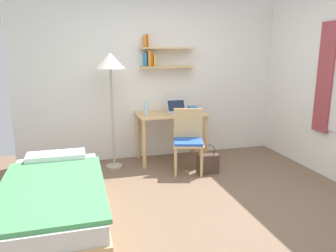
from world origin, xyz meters
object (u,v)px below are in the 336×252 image
Objects in this scene: desk_chair at (188,138)px; water_bottle at (146,108)px; standing_lamp at (110,67)px; laptop at (177,109)px; bed at (54,204)px; handbag at (208,163)px; book_stack at (193,109)px; desk at (171,122)px.

water_bottle reaches higher than desk_chair.
standing_lamp is 5.58× the size of laptop.
handbag is at bearing 24.71° from bed.
water_bottle is 0.81m from book_stack.
standing_lamp is at bearing 156.58° from desk_chair.
laptop is at bearing 9.55° from desk.
water_bottle reaches higher than book_stack.
desk_chair is (1.77, 1.11, 0.25)m from bed.
laptop reaches higher than handbag.
bed is at bearing -116.04° from standing_lamp.
handbag is (0.34, -0.70, -0.47)m from desk.
standing_lamp reaches higher than handbag.
bed is 2.48m from laptop.
bed is 2.11m from water_bottle.
bed is at bearing -137.12° from laptop.
desk is at bearing 8.41° from water_bottle.
standing_lamp is 0.80m from water_bottle.
laptop reaches higher than desk.
standing_lamp is at bearing -174.21° from book_stack.
desk_chair is at bearing -78.61° from desk.
handbag is at bearing -26.39° from standing_lamp.
desk_chair is at bearing 142.69° from handbag.
laptop is (1.77, 1.64, 0.58)m from bed.
book_stack is (0.29, 0.57, 0.31)m from desk_chair.
desk_chair is (0.10, -0.51, -0.13)m from desk.
standing_lamp is 6.81× the size of book_stack.
desk_chair reaches higher than handbag.
desk is 3.50× the size of laptop.
desk_chair reaches higher than book_stack.
water_bottle is (-0.41, -0.06, 0.25)m from desk.
standing_lamp is 1.48m from book_stack.
desk is 2.45× the size of handbag.
laptop is 0.51m from water_bottle.
handbag is at bearing -37.31° from desk_chair.
laptop is at bearing 42.88° from bed.
handbag is at bearing -93.37° from book_stack.
bed is at bearing -140.74° from book_stack.
desk_chair is at bearing -23.42° from standing_lamp.
desk_chair is at bearing -41.75° from water_bottle.
book_stack reaches higher than desk.
standing_lamp reaches higher than bed.
standing_lamp reaches higher than desk.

